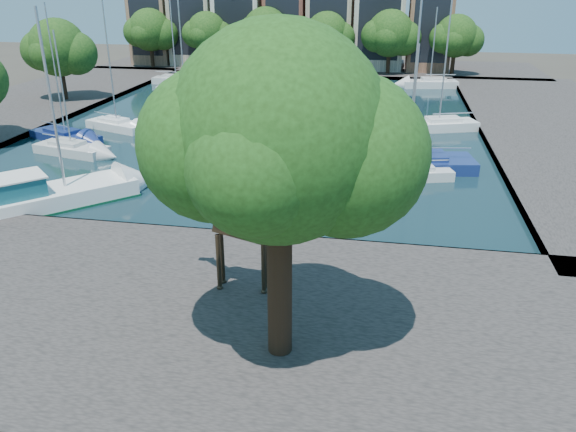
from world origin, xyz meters
name	(u,v)px	position (x,y,z in m)	size (l,w,h in m)	color
ground	(169,234)	(0.00, 0.00, 0.00)	(160.00, 160.00, 0.00)	#38332B
water_basin	(268,122)	(0.00, 24.00, 0.04)	(38.00, 50.00, 0.08)	black
near_quay	(102,303)	(0.00, -7.00, 0.25)	(50.00, 14.00, 0.50)	#47413D
far_quay	(316,67)	(0.00, 56.00, 0.25)	(60.00, 16.00, 0.50)	#47413D
left_quay	(15,109)	(-25.00, 24.00, 0.25)	(14.00, 52.00, 0.50)	#47413D
right_quay	(567,132)	(25.00, 24.00, 0.25)	(14.00, 52.00, 0.50)	#47413D
plane_tree	(283,142)	(7.62, -9.01, 7.67)	(8.32, 6.40, 10.62)	#332114
townhouse_west_end	(157,12)	(-23.00, 55.99, 7.36)	(5.44, 9.18, 14.93)	#976F52
townhouse_west_mid	(197,6)	(-17.00, 55.99, 8.23)	(5.94, 9.18, 16.79)	#B6A88C
townhouse_west_inner	(242,13)	(-10.50, 55.99, 7.35)	(6.43, 9.18, 15.15)	silver
townhouse_center	(288,5)	(-4.00, 55.99, 8.36)	(5.44, 9.18, 16.93)	brown
townhouse_east_inner	(332,11)	(2.00, 55.99, 7.73)	(5.94, 9.18, 15.79)	tan
townhouse_east_mid	(381,8)	(8.50, 55.99, 8.10)	(6.43, 9.18, 16.65)	beige
townhouse_east_end	(430,17)	(15.00, 55.99, 7.11)	(5.44, 9.18, 14.43)	#8B5C43
far_tree_far_west	(151,31)	(-21.90, 50.49, 5.18)	(7.28, 5.60, 7.68)	#332114
far_tree_west	(207,33)	(-13.91, 50.49, 5.08)	(6.76, 5.20, 7.36)	#332114
far_tree_mid_west	(266,32)	(-5.89, 50.49, 5.29)	(7.80, 6.00, 8.00)	#332114
far_tree_mid_east	(327,35)	(2.10, 50.49, 5.13)	(7.02, 5.40, 7.52)	#332114
far_tree_east	(391,35)	(10.11, 50.49, 5.24)	(7.54, 5.80, 7.84)	#332114
far_tree_far_east	(457,37)	(18.09, 50.49, 5.08)	(6.76, 5.20, 7.36)	#332114
side_tree_left_far	(59,49)	(-21.90, 27.99, 5.38)	(7.28, 5.60, 7.88)	#332114
giraffe_statue	(235,223)	(5.01, -5.27, 3.30)	(3.98, 0.69, 5.70)	#36291B
motorsailer	(38,195)	(-8.23, 1.76, 0.89)	(8.86, 9.15, 10.59)	white
sailboat_left_a	(72,147)	(-12.00, 11.74, 0.58)	(5.90, 3.18, 8.63)	silver
sailboat_left_b	(65,135)	(-14.38, 14.96, 0.56)	(6.69, 4.65, 10.24)	navy
sailboat_left_c	(117,123)	(-12.00, 19.00, 0.60)	(5.88, 3.77, 10.80)	white
sailboat_left_d	(184,87)	(-12.00, 35.44, 0.70)	(6.01, 2.50, 10.05)	silver
sailboat_left_e	(176,79)	(-15.00, 40.81, 0.67)	(5.52, 1.93, 10.69)	silver
sailboat_right_a	(408,171)	(12.00, 10.59, 0.56)	(5.85, 3.35, 8.32)	silver
sailboat_right_b	(408,160)	(12.00, 12.55, 0.68)	(9.12, 4.39, 13.03)	navy
sailboat_right_c	(439,123)	(14.73, 23.65, 0.66)	(6.75, 4.21, 11.37)	white
sailboat_right_d	(430,82)	(15.00, 43.75, 0.68)	(6.48, 3.22, 8.82)	silver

